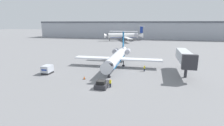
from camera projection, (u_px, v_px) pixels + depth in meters
ground_plane at (101, 88)px, 35.48m from camera, size 600.00×600.00×0.00m
terminal_building at (141, 30)px, 147.80m from camera, size 180.00×16.80×14.27m
airplane_main at (117, 56)px, 52.74m from camera, size 26.44×28.26×10.06m
pushback_tug at (102, 84)px, 35.92m from camera, size 2.38×3.98×1.66m
luggage_cart at (47, 70)px, 45.49m from camera, size 2.09×2.85×2.18m
worker_near_tug at (110, 83)px, 35.77m from camera, size 0.40×0.25×1.79m
worker_by_wing at (144, 68)px, 47.67m from camera, size 0.40×0.24×1.69m
traffic_cone_left at (84, 78)px, 41.11m from camera, size 0.60×0.60×0.79m
airplane_parked_far_left at (124, 36)px, 129.77m from camera, size 29.35×37.60×10.71m
jet_bridge at (185, 57)px, 44.48m from camera, size 3.20×14.54×6.19m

